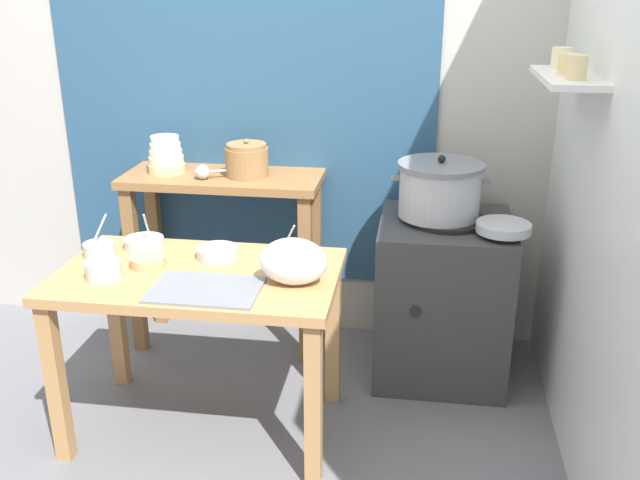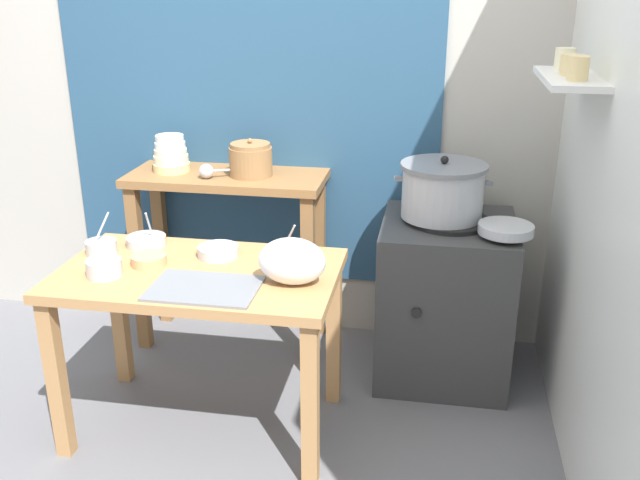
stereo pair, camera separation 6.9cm
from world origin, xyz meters
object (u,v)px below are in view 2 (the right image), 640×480
object	(u,v)px
prep_table	(200,295)
wide_pan	(506,229)
ladle	(209,171)
prep_bowl_5	(149,259)
bowl_stack_enamel	(171,155)
stove_block	(444,298)
prep_bowl_3	(218,251)
back_shelf_table	(228,217)
prep_bowl_1	(146,240)
prep_bowl_2	(286,250)
prep_bowl_0	(104,267)
steamer_pot	(443,190)
plastic_bag	(292,261)
serving_tray	(204,288)
clay_pot	(251,160)
prep_bowl_4	(101,246)

from	to	relation	value
prep_table	wide_pan	xyz separation A→B (m)	(1.20, 0.47, 0.19)
ladle	prep_bowl_5	bearing A→B (deg)	-94.18
prep_bowl_5	bowl_stack_enamel	bearing A→B (deg)	103.35
stove_block	prep_bowl_3	xyz separation A→B (m)	(-0.94, -0.47, 0.36)
back_shelf_table	prep_bowl_3	xyz separation A→B (m)	(0.14, -0.60, 0.06)
prep_bowl_1	prep_bowl_2	size ratio (longest dim) A/B	1.17
prep_bowl_3	stove_block	bearing A→B (deg)	26.54
prep_bowl_2	prep_bowl_0	bearing A→B (deg)	-153.62
ladle	prep_bowl_0	xyz separation A→B (m)	(-0.17, -0.78, -0.18)
steamer_pot	plastic_bag	world-z (taller)	steamer_pot
prep_bowl_1	prep_bowl_2	world-z (taller)	prep_bowl_1
serving_tray	plastic_bag	world-z (taller)	plastic_bag
ladle	prep_bowl_0	world-z (taller)	ladle
ladle	clay_pot	bearing A→B (deg)	24.09
serving_tray	prep_bowl_4	bearing A→B (deg)	153.45
prep_bowl_0	bowl_stack_enamel	bearing A→B (deg)	93.43
ladle	serving_tray	world-z (taller)	ladle
clay_pot	prep_bowl_0	bearing A→B (deg)	-112.23
steamer_pot	plastic_bag	distance (m)	0.89
plastic_bag	prep_bowl_5	bearing A→B (deg)	172.42
ladle	prep_bowl_0	size ratio (longest dim) A/B	2.03
clay_pot	wide_pan	xyz separation A→B (m)	(1.18, -0.28, -0.18)
prep_bowl_2	clay_pot	bearing A→B (deg)	118.00
bowl_stack_enamel	prep_bowl_5	bearing A→B (deg)	-76.65
ladle	prep_bowl_5	distance (m)	0.68
prep_table	wide_pan	bearing A→B (deg)	21.15
prep_bowl_2	prep_bowl_5	xyz separation A→B (m)	(-0.52, -0.18, -0.00)
prep_bowl_4	serving_tray	bearing A→B (deg)	-26.55
prep_bowl_3	clay_pot	bearing A→B (deg)	91.47
wide_pan	prep_bowl_5	bearing A→B (deg)	-162.53
back_shelf_table	serving_tray	distance (m)	0.94
prep_bowl_1	stove_block	bearing A→B (deg)	17.42
serving_tray	prep_bowl_3	size ratio (longest dim) A/B	2.38
prep_bowl_2	prep_bowl_3	size ratio (longest dim) A/B	0.85
back_shelf_table	prep_bowl_0	bearing A→B (deg)	-104.82
ladle	serving_tray	xyz separation A→B (m)	(0.25, -0.84, -0.21)
prep_table	plastic_bag	xyz separation A→B (m)	(0.39, -0.06, 0.20)
prep_bowl_4	prep_bowl_5	bearing A→B (deg)	-17.76
prep_table	prep_bowl_0	size ratio (longest dim) A/B	8.10
clay_pot	wide_pan	bearing A→B (deg)	-13.47
steamer_pot	prep_bowl_4	bearing A→B (deg)	-158.59
clay_pot	plastic_bag	xyz separation A→B (m)	(0.37, -0.81, -0.17)
clay_pot	prep_bowl_5	bearing A→B (deg)	-107.55
prep_table	steamer_pot	bearing A→B (deg)	34.44
clay_pot	plastic_bag	world-z (taller)	clay_pot
bowl_stack_enamel	prep_bowl_1	distance (m)	0.60
prep_bowl_3	prep_bowl_5	distance (m)	0.28
clay_pot	back_shelf_table	bearing A→B (deg)	-180.00
stove_block	prep_bowl_3	world-z (taller)	stove_block
back_shelf_table	stove_block	size ratio (longest dim) A/B	1.23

